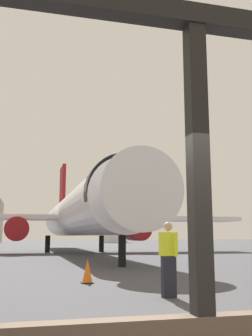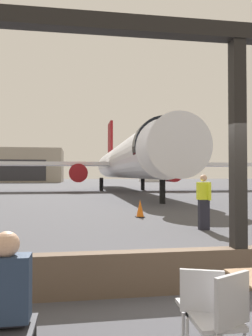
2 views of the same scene
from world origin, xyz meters
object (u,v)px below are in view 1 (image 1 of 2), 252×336
object	(u,v)px
airplane	(80,214)
ground_crew_worker	(168,258)
traffic_cone	(87,272)
fuel_storage_tank	(114,231)

from	to	relation	value
airplane	ground_crew_worker	bearing A→B (deg)	-92.68
airplane	traffic_cone	size ratio (longest dim) A/B	51.32
airplane	fuel_storage_tank	distance (m)	53.89
ground_crew_worker	fuel_storage_tank	xyz separation A→B (m)	(15.56, 76.16, 1.56)
traffic_cone	airplane	bearing A→B (deg)	83.09
airplane	ground_crew_worker	world-z (taller)	airplane
traffic_cone	fuel_storage_tank	size ratio (longest dim) A/B	0.12
traffic_cone	fuel_storage_tank	distance (m)	74.85
ground_crew_worker	fuel_storage_tank	distance (m)	77.75
traffic_cone	fuel_storage_tank	xyz separation A→B (m)	(16.97, 72.87, 2.12)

